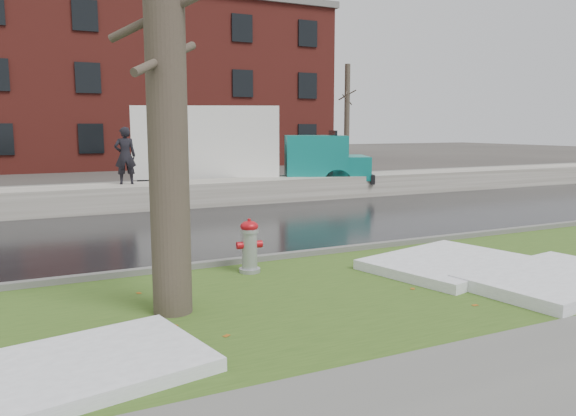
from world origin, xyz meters
name	(u,v)px	position (x,y,z in m)	size (l,w,h in m)	color
ground	(293,275)	(0.00, 0.00, 0.00)	(120.00, 120.00, 0.00)	#47423D
verge	(332,294)	(0.00, -1.25, 0.02)	(60.00, 4.50, 0.04)	#314F1A
sidewalk	(554,409)	(0.00, -5.00, 0.03)	(60.00, 3.00, 0.05)	slate
road	(208,230)	(0.00, 4.50, 0.01)	(60.00, 7.00, 0.03)	black
parking_lot	(137,192)	(0.00, 13.00, 0.01)	(60.00, 9.00, 0.03)	slate
curb	(269,258)	(0.00, 1.00, 0.07)	(60.00, 0.15, 0.14)	slate
snowbank	(164,195)	(0.00, 8.70, 0.38)	(60.00, 1.60, 0.75)	beige
brick_building	(112,86)	(2.00, 30.00, 5.00)	(26.00, 12.00, 10.00)	maroon
bg_tree_right	(347,113)	(16.00, 24.00, 3.33)	(1.40, 1.62, 6.50)	brown
fire_hydrant	(249,244)	(-0.63, 0.36, 0.52)	(0.44, 0.38, 0.90)	#9EA0A5
tree	(166,64)	(-2.29, -1.08, 3.19)	(1.21, 1.35, 6.26)	brown
box_truck	(237,149)	(3.07, 10.55, 1.65)	(9.20, 5.12, 3.13)	black
worker	(125,156)	(-1.08, 8.85, 1.59)	(0.61, 0.40, 1.68)	black
snow_patch_near	(449,263)	(2.53, -0.88, 0.12)	(2.60, 2.00, 0.16)	white
snow_patch_far	(88,365)	(-3.50, -2.50, 0.11)	(2.20, 1.60, 0.14)	white
snow_patch_side	(556,279)	(3.26, -2.40, 0.13)	(2.80, 1.80, 0.18)	white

